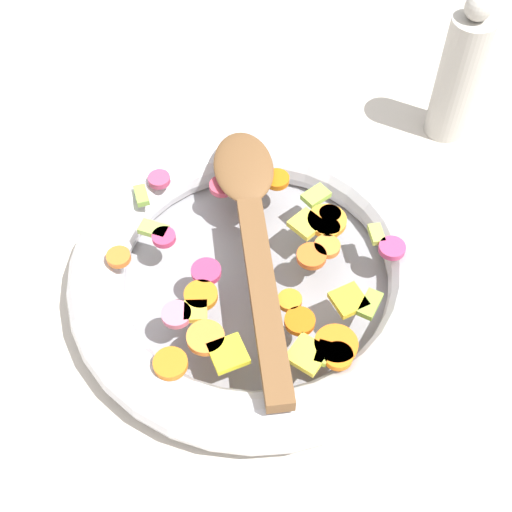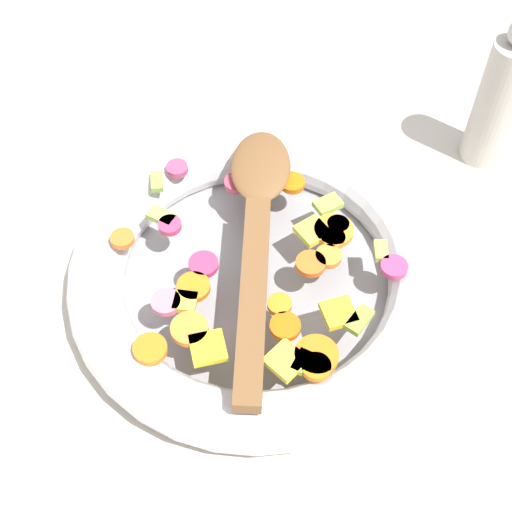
{
  "view_description": "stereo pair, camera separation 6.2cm",
  "coord_description": "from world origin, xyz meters",
  "views": [
    {
      "loc": [
        0.36,
        0.08,
        0.55
      ],
      "look_at": [
        0.0,
        0.0,
        0.05
      ],
      "focal_mm": 50.0,
      "sensor_mm": 36.0,
      "label": 1
    },
    {
      "loc": [
        0.34,
        0.14,
        0.55
      ],
      "look_at": [
        0.0,
        0.0,
        0.05
      ],
      "focal_mm": 50.0,
      "sensor_mm": 36.0,
      "label": 2
    }
  ],
  "objects": [
    {
      "name": "chopped_vegetables",
      "position": [
        0.02,
        0.02,
        0.05
      ],
      "size": [
        0.24,
        0.26,
        0.01
      ],
      "color": "orange",
      "rests_on": "skillet"
    },
    {
      "name": "ground_plane",
      "position": [
        0.0,
        0.0,
        0.0
      ],
      "size": [
        4.0,
        4.0,
        0.0
      ],
      "primitive_type": "plane",
      "color": "beige"
    },
    {
      "name": "wooden_spoon",
      "position": [
        -0.03,
        -0.01,
        0.06
      ],
      "size": [
        0.29,
        0.13,
        0.01
      ],
      "color": "brown",
      "rests_on": "chopped_vegetables"
    },
    {
      "name": "skillet",
      "position": [
        0.0,
        0.0,
        0.02
      ],
      "size": [
        0.34,
        0.34,
        0.05
      ],
      "color": "gray",
      "rests_on": "ground_plane"
    },
    {
      "name": "pepper_mill",
      "position": [
        -0.25,
        0.16,
        0.08
      ],
      "size": [
        0.04,
        0.04,
        0.17
      ],
      "color": "#B2ADA3",
      "rests_on": "ground_plane"
    }
  ]
}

